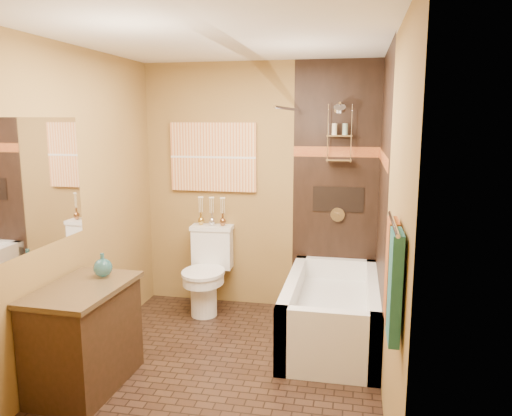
% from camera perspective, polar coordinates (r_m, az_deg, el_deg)
% --- Properties ---
extents(floor, '(3.00, 3.00, 0.00)m').
position_cam_1_polar(floor, '(4.08, -3.88, -18.21)').
color(floor, black).
rests_on(floor, ground).
extents(wall_left, '(0.02, 3.00, 2.50)m').
position_cam_1_polar(wall_left, '(4.14, -20.34, -0.06)').
color(wall_left, olive).
rests_on(wall_left, floor).
extents(wall_right, '(0.02, 3.00, 2.50)m').
position_cam_1_polar(wall_right, '(3.54, 14.98, -1.43)').
color(wall_right, olive).
rests_on(wall_right, floor).
extents(wall_back, '(2.40, 0.02, 2.50)m').
position_cam_1_polar(wall_back, '(5.10, 0.38, 2.41)').
color(wall_back, olive).
rests_on(wall_back, floor).
extents(wall_front, '(2.40, 0.02, 2.50)m').
position_cam_1_polar(wall_front, '(2.29, -14.26, -7.71)').
color(wall_front, olive).
rests_on(wall_front, floor).
extents(ceiling, '(3.00, 3.00, 0.00)m').
position_cam_1_polar(ceiling, '(3.63, -4.38, 19.01)').
color(ceiling, silver).
rests_on(ceiling, wall_back).
extents(alcove_tile_back, '(0.85, 0.01, 2.50)m').
position_cam_1_polar(alcove_tile_back, '(5.00, 9.12, 2.13)').
color(alcove_tile_back, black).
rests_on(alcove_tile_back, wall_back).
extents(alcove_tile_right, '(0.01, 1.50, 2.50)m').
position_cam_1_polar(alcove_tile_right, '(4.27, 14.23, 0.57)').
color(alcove_tile_right, black).
rests_on(alcove_tile_right, wall_right).
extents(mosaic_band_back, '(0.85, 0.01, 0.10)m').
position_cam_1_polar(mosaic_band_back, '(4.95, 9.23, 6.35)').
color(mosaic_band_back, maroon).
rests_on(mosaic_band_back, alcove_tile_back).
extents(mosaic_band_right, '(0.01, 1.50, 0.10)m').
position_cam_1_polar(mosaic_band_right, '(4.23, 14.32, 5.52)').
color(mosaic_band_right, maroon).
rests_on(mosaic_band_right, alcove_tile_right).
extents(alcove_niche, '(0.50, 0.01, 0.25)m').
position_cam_1_polar(alcove_niche, '(5.01, 9.37, 0.97)').
color(alcove_niche, black).
rests_on(alcove_niche, alcove_tile_back).
extents(shower_fixtures, '(0.24, 0.33, 1.16)m').
position_cam_1_polar(shower_fixtures, '(4.85, 9.50, 6.81)').
color(shower_fixtures, silver).
rests_on(shower_fixtures, floor).
extents(curtain_rod, '(0.03, 1.55, 0.03)m').
position_cam_1_polar(curtain_rod, '(4.25, 3.82, 11.24)').
color(curtain_rod, silver).
rests_on(curtain_rod, wall_back).
extents(towel_bar, '(0.02, 0.55, 0.02)m').
position_cam_1_polar(towel_bar, '(2.47, 15.45, -1.69)').
color(towel_bar, silver).
rests_on(towel_bar, wall_right).
extents(towel_teal, '(0.05, 0.22, 0.52)m').
position_cam_1_polar(towel_teal, '(2.41, 15.59, -8.62)').
color(towel_teal, '#1B5B57').
rests_on(towel_teal, towel_bar).
extents(towel_rust, '(0.05, 0.22, 0.52)m').
position_cam_1_polar(towel_rust, '(2.66, 15.20, -6.83)').
color(towel_rust, '#93461A').
rests_on(towel_rust, towel_bar).
extents(sunset_painting, '(0.90, 0.04, 0.70)m').
position_cam_1_polar(sunset_painting, '(5.16, -4.91, 5.82)').
color(sunset_painting, orange).
rests_on(sunset_painting, wall_back).
extents(vanity_mirror, '(0.01, 1.00, 0.90)m').
position_cam_1_polar(vanity_mirror, '(3.78, -23.45, 2.65)').
color(vanity_mirror, white).
rests_on(vanity_mirror, wall_left).
extents(bathtub, '(0.80, 1.50, 0.55)m').
position_cam_1_polar(bathtub, '(4.55, 8.66, -12.13)').
color(bathtub, white).
rests_on(bathtub, floor).
extents(toilet, '(0.44, 0.64, 0.85)m').
position_cam_1_polar(toilet, '(5.11, -5.60, -7.07)').
color(toilet, white).
rests_on(toilet, floor).
extents(vanity, '(0.56, 0.88, 0.77)m').
position_cam_1_polar(vanity, '(3.93, -19.01, -13.71)').
color(vanity, black).
rests_on(vanity, floor).
extents(teal_bottle, '(0.15, 0.15, 0.22)m').
position_cam_1_polar(teal_bottle, '(3.94, -17.11, -6.27)').
color(teal_bottle, '#215E65').
rests_on(teal_bottle, vanity).
extents(bud_vases, '(0.30, 0.06, 0.29)m').
position_cam_1_polar(bud_vases, '(5.15, -5.09, -0.28)').
color(bud_vases, gold).
rests_on(bud_vases, toilet).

